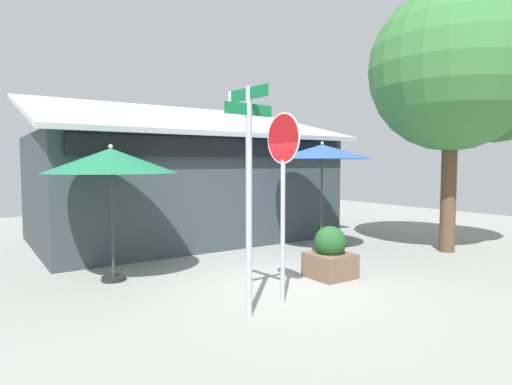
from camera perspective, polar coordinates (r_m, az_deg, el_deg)
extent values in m
cube|color=gray|center=(7.98, 3.88, -12.45)|extent=(28.00, 28.00, 0.10)
cube|color=#333D42|center=(12.87, -9.70, 0.57)|extent=(7.96, 4.99, 2.92)
cube|color=silver|center=(12.78, -9.52, 9.78)|extent=(8.46, 5.57, 1.37)
cube|color=black|center=(10.59, -4.04, 5.94)|extent=(7.36, 0.16, 0.44)
cylinder|color=#A8AAB2|center=(6.06, -0.95, -1.42)|extent=(0.09, 0.09, 3.26)
cube|color=#116B38|center=(6.11, -0.97, 13.03)|extent=(0.10, 0.81, 0.16)
cube|color=#116B38|center=(6.08, -0.96, 10.98)|extent=(0.81, 0.10, 0.16)
cube|color=white|center=(6.46, -3.40, 12.53)|extent=(0.04, 0.06, 0.16)
cylinder|color=#A8AAB2|center=(6.72, 3.57, -5.27)|extent=(0.07, 0.07, 2.25)
cylinder|color=white|center=(6.65, 3.63, 7.22)|extent=(0.02, 0.79, 0.79)
cylinder|color=red|center=(6.65, 3.63, 7.22)|extent=(0.04, 0.74, 0.74)
cylinder|color=black|center=(8.61, -18.38, -10.79)|extent=(0.44, 0.44, 0.08)
cylinder|color=#333335|center=(8.42, -18.53, -4.23)|extent=(0.05, 0.05, 2.07)
cone|color=#1E724C|center=(8.34, -18.71, 4.03)|extent=(2.41, 2.41, 0.46)
sphere|color=silver|center=(8.35, -18.75, 5.80)|extent=(0.08, 0.08, 0.08)
cylinder|color=black|center=(10.88, 8.64, -7.58)|extent=(0.44, 0.44, 0.08)
cylinder|color=#333335|center=(10.71, 8.70, -1.60)|extent=(0.05, 0.05, 2.35)
cone|color=#2D56B7|center=(10.66, 8.78, 5.38)|extent=(2.43, 2.43, 0.35)
sphere|color=silver|center=(10.67, 8.79, 6.48)|extent=(0.08, 0.08, 0.08)
cylinder|color=brown|center=(11.62, 24.19, 0.10)|extent=(0.36, 0.36, 2.99)
sphere|color=#387538|center=(11.82, 24.61, 14.71)|extent=(3.98, 3.98, 3.98)
sphere|color=#28602D|center=(12.45, 29.24, 12.14)|extent=(2.74, 2.74, 2.74)
cube|color=brown|center=(8.49, 9.80, -9.51)|extent=(0.79, 0.79, 0.47)
sphere|color=#1E4C23|center=(8.39, 9.84, -6.49)|extent=(0.61, 0.61, 0.61)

